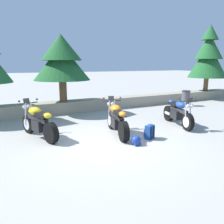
% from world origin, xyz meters
% --- Properties ---
extents(ground_plane, '(120.00, 120.00, 0.00)m').
position_xyz_m(ground_plane, '(0.00, 0.00, 0.00)').
color(ground_plane, '#A3A099').
extents(stone_wall, '(36.00, 0.80, 0.55)m').
position_xyz_m(stone_wall, '(0.00, 4.80, 0.28)').
color(stone_wall, gray).
rests_on(stone_wall, ground).
extents(motorcycle_yellow_near_left, '(0.93, 2.01, 1.18)m').
position_xyz_m(motorcycle_yellow_near_left, '(-1.62, 1.54, 0.49)').
color(motorcycle_yellow_near_left, black).
rests_on(motorcycle_yellow_near_left, ground).
extents(motorcycle_orange_centre, '(0.77, 2.05, 1.18)m').
position_xyz_m(motorcycle_orange_centre, '(0.74, 0.72, 0.49)').
color(motorcycle_orange_centre, black).
rests_on(motorcycle_orange_centre, ground).
extents(motorcycle_blue_far_right, '(0.84, 2.03, 1.18)m').
position_xyz_m(motorcycle_blue_far_right, '(3.30, 0.60, 0.49)').
color(motorcycle_blue_far_right, black).
rests_on(motorcycle_blue_far_right, ground).
extents(rider_backpack, '(0.35, 0.33, 0.47)m').
position_xyz_m(rider_backpack, '(1.41, -0.17, 0.24)').
color(rider_backpack, navy).
rests_on(rider_backpack, ground).
extents(rider_helmet, '(0.28, 0.28, 0.28)m').
position_xyz_m(rider_helmet, '(0.74, -0.45, 0.14)').
color(rider_helmet, navy).
rests_on(rider_helmet, ground).
extents(pine_tree_mid_left, '(2.57, 2.57, 3.06)m').
position_xyz_m(pine_tree_mid_left, '(0.06, 4.76, 2.53)').
color(pine_tree_mid_left, brown).
rests_on(pine_tree_mid_left, stone_wall).
extents(pine_tree_mid_right, '(2.44, 2.44, 4.21)m').
position_xyz_m(pine_tree_mid_right, '(9.68, 4.77, 2.83)').
color(pine_tree_mid_right, brown).
rests_on(pine_tree_mid_right, stone_wall).
extents(trash_bin, '(0.46, 0.46, 0.86)m').
position_xyz_m(trash_bin, '(6.59, 3.46, 0.43)').
color(trash_bin, '#4C4C51').
rests_on(trash_bin, ground).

